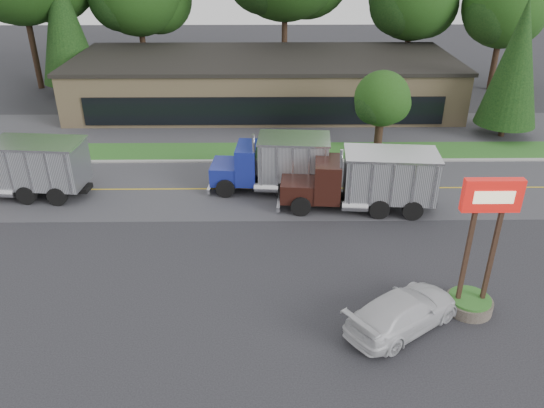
{
  "coord_description": "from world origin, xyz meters",
  "views": [
    {
      "loc": [
        2.18,
        -19.86,
        14.07
      ],
      "look_at": [
        2.44,
        3.57,
        1.8
      ],
      "focal_mm": 35.0,
      "sensor_mm": 36.0,
      "label": 1
    }
  ],
  "objects_px": {
    "bilo_sign": "(476,269)",
    "dump_truck_blue": "(277,162)",
    "dump_truck_maroon": "(368,179)",
    "dump_truck_red": "(21,167)",
    "rally_car": "(403,311)"
  },
  "relations": [
    {
      "from": "bilo_sign",
      "to": "dump_truck_maroon",
      "type": "relative_size",
      "value": 0.68
    },
    {
      "from": "dump_truck_blue",
      "to": "dump_truck_maroon",
      "type": "xyz_separation_m",
      "value": [
        4.93,
        -2.38,
        0.01
      ]
    },
    {
      "from": "dump_truck_blue",
      "to": "rally_car",
      "type": "relative_size",
      "value": 1.38
    },
    {
      "from": "bilo_sign",
      "to": "dump_truck_blue",
      "type": "xyz_separation_m",
      "value": [
        -7.71,
        11.35,
        -0.23
      ]
    },
    {
      "from": "dump_truck_red",
      "to": "dump_truck_maroon",
      "type": "height_order",
      "value": "same"
    },
    {
      "from": "dump_truck_red",
      "to": "dump_truck_maroon",
      "type": "relative_size",
      "value": 1.02
    },
    {
      "from": "dump_truck_maroon",
      "to": "rally_car",
      "type": "height_order",
      "value": "dump_truck_maroon"
    },
    {
      "from": "dump_truck_red",
      "to": "rally_car",
      "type": "bearing_deg",
      "value": 153.88
    },
    {
      "from": "bilo_sign",
      "to": "rally_car",
      "type": "height_order",
      "value": "bilo_sign"
    },
    {
      "from": "bilo_sign",
      "to": "dump_truck_red",
      "type": "xyz_separation_m",
      "value": [
        -22.53,
        10.87,
        -0.22
      ]
    },
    {
      "from": "bilo_sign",
      "to": "dump_truck_red",
      "type": "height_order",
      "value": "bilo_sign"
    },
    {
      "from": "dump_truck_blue",
      "to": "rally_car",
      "type": "height_order",
      "value": "dump_truck_blue"
    },
    {
      "from": "bilo_sign",
      "to": "dump_truck_maroon",
      "type": "distance_m",
      "value": 9.4
    },
    {
      "from": "dump_truck_red",
      "to": "rally_car",
      "type": "relative_size",
      "value": 1.71
    },
    {
      "from": "dump_truck_maroon",
      "to": "rally_car",
      "type": "bearing_deg",
      "value": 93.83
    }
  ]
}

